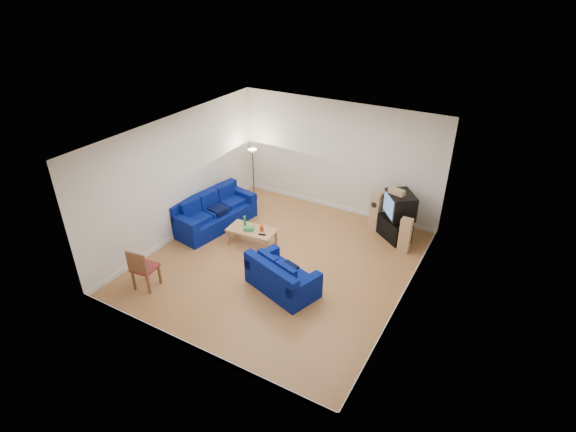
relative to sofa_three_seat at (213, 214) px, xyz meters
The scene contains 16 objects.
room 2.86m from the sofa_three_seat, 14.46° to the right, with size 6.01×6.51×3.21m.
sofa_three_seat is the anchor object (origin of this frame).
sofa_loveseat 3.43m from the sofa_three_seat, 26.65° to the right, with size 1.79×1.34×0.80m.
coffee_table 1.51m from the sofa_three_seat, 11.42° to the right, with size 1.27×0.70×0.45m.
bottle 1.29m from the sofa_three_seat, 11.21° to the right, with size 0.07×0.07×0.29m, color #197233.
tissue_box 1.50m from the sofa_three_seat, 14.78° to the right, with size 0.24×0.13×0.10m, color green.
red_canister 1.76m from the sofa_three_seat, ahead, with size 0.10×0.10×0.14m, color red.
remote 1.90m from the sofa_three_seat, 11.87° to the right, with size 0.18×0.06×0.02m, color black.
tv_stand 4.89m from the sofa_three_seat, 21.91° to the left, with size 0.92×0.51×0.56m, color black.
av_receiver 4.94m from the sofa_three_seat, 21.34° to the left, with size 0.38×0.31×0.09m, color black.
television 5.00m from the sofa_three_seat, 22.24° to the left, with size 0.98×1.02×0.63m.
centre_speaker 4.94m from the sofa_three_seat, 21.79° to the left, with size 0.41×0.16×0.14m, color tan.
speaker_left 4.44m from the sofa_three_seat, 27.54° to the left, with size 0.28×0.35×1.06m.
speaker_right 5.14m from the sofa_three_seat, 14.90° to the left, with size 0.29×0.22×0.93m.
floor_lamp 2.18m from the sofa_three_seat, 88.12° to the left, with size 0.27×0.27×1.60m.
dining_chair 3.02m from the sofa_three_seat, 82.11° to the right, with size 0.55×0.55×1.01m.
Camera 1 is at (4.61, -7.70, 6.30)m, focal length 28.00 mm.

